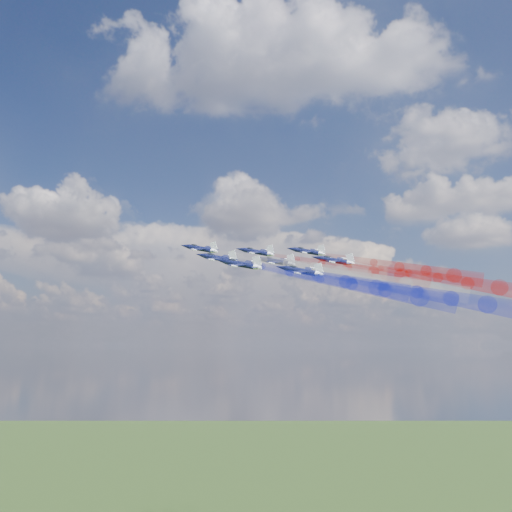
# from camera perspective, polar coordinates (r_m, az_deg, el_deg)

# --- Properties ---
(jet_lead) EXTENTS (15.96, 13.80, 8.73)m
(jet_lead) POSITION_cam_1_polar(r_m,az_deg,el_deg) (167.98, -5.57, 0.74)
(jet_lead) COLOR black
(trail_lead) EXTENTS (44.61, 15.49, 15.14)m
(trail_lead) POSITION_cam_1_polar(r_m,az_deg,el_deg) (155.08, 3.26, -0.82)
(trail_lead) COLOR silver
(jet_inner_left) EXTENTS (15.96, 13.80, 8.73)m
(jet_inner_left) POSITION_cam_1_polar(r_m,az_deg,el_deg) (152.75, -3.83, -0.21)
(jet_inner_left) COLOR black
(trail_inner_left) EXTENTS (44.61, 15.49, 15.14)m
(trail_inner_left) POSITION_cam_1_polar(r_m,az_deg,el_deg) (140.92, 6.07, -2.01)
(trail_inner_left) COLOR #1A24DE
(jet_inner_right) EXTENTS (15.96, 13.80, 8.73)m
(jet_inner_right) POSITION_cam_1_polar(r_m,az_deg,el_deg) (170.30, 0.06, 0.41)
(jet_inner_right) COLOR black
(trail_inner_right) EXTENTS (44.61, 15.49, 15.14)m
(trail_inner_right) POSITION_cam_1_polar(r_m,az_deg,el_deg) (159.97, 9.10, -1.14)
(trail_inner_right) COLOR red
(jet_outer_left) EXTENTS (15.96, 13.80, 8.73)m
(jet_outer_left) POSITION_cam_1_polar(r_m,az_deg,el_deg) (139.41, -1.57, -0.82)
(jet_outer_left) COLOR black
(trail_outer_left) EXTENTS (44.61, 15.49, 15.14)m
(trail_outer_left) POSITION_cam_1_polar(r_m,az_deg,el_deg) (128.90, 9.52, -2.84)
(trail_outer_left) COLOR #1A24DE
(jet_center_third) EXTENTS (15.96, 13.80, 8.73)m
(jet_center_third) POSITION_cam_1_polar(r_m,az_deg,el_deg) (157.79, 2.00, -0.55)
(jet_center_third) COLOR black
(trail_center_third) EXTENTS (44.61, 15.49, 15.14)m
(trail_center_third) POSITION_cam_1_polar(r_m,az_deg,el_deg) (148.63, 11.90, -2.28)
(trail_center_third) COLOR silver
(jet_outer_right) EXTENTS (15.96, 13.80, 8.73)m
(jet_outer_right) POSITION_cam_1_polar(r_m,az_deg,el_deg) (175.75, 5.16, 0.46)
(jet_outer_right) COLOR black
(trail_outer_right) EXTENTS (44.61, 15.49, 15.14)m
(trail_outer_right) POSITION_cam_1_polar(r_m,az_deg,el_deg) (167.76, 14.12, -1.02)
(trail_outer_right) COLOR red
(jet_rear_left) EXTENTS (15.96, 13.80, 8.73)m
(jet_rear_left) POSITION_cam_1_polar(r_m,az_deg,el_deg) (141.74, 4.55, -1.50)
(jet_rear_left) COLOR black
(trail_rear_left) EXTENTS (44.61, 15.49, 15.14)m
(trail_rear_left) POSITION_cam_1_polar(r_m,az_deg,el_deg) (134.16, 15.75, -3.46)
(trail_rear_left) COLOR #1A24DE
(jet_rear_right) EXTENTS (15.96, 13.80, 8.73)m
(jet_rear_right) POSITION_cam_1_polar(r_m,az_deg,el_deg) (162.14, 7.85, -0.45)
(jet_rear_right) COLOR black
(trail_rear_right) EXTENTS (44.61, 15.49, 15.14)m
(trail_rear_right) POSITION_cam_1_polar(r_m,az_deg,el_deg) (155.70, 17.68, -2.09)
(trail_rear_right) COLOR red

